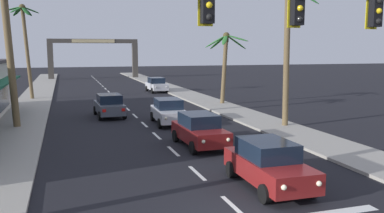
% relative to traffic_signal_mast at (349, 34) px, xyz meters
% --- Properties ---
extents(sidewalk_right, '(3.20, 110.00, 0.14)m').
position_rel_traffic_signal_mast_xyz_m(sidewalk_right, '(4.61, 20.28, -5.32)').
color(sidewalk_right, '#9E998E').
rests_on(sidewalk_right, ground).
extents(sidewalk_left, '(3.20, 110.00, 0.14)m').
position_rel_traffic_signal_mast_xyz_m(sidewalk_left, '(-10.99, 20.28, -5.32)').
color(sidewalk_left, '#9E998E').
rests_on(sidewalk_left, ground).
extents(lane_markings, '(4.28, 88.18, 0.01)m').
position_rel_traffic_signal_mast_xyz_m(lane_markings, '(-2.78, 20.58, -5.39)').
color(lane_markings, silver).
rests_on(lane_markings, ground).
extents(traffic_signal_mast, '(10.83, 0.41, 7.39)m').
position_rel_traffic_signal_mast_xyz_m(traffic_signal_mast, '(0.00, 0.00, 0.00)').
color(traffic_signal_mast, '#2D2D33').
rests_on(traffic_signal_mast, ground).
extents(sedan_lead_at_stop_bar, '(1.97, 4.46, 1.68)m').
position_rel_traffic_signal_mast_xyz_m(sedan_lead_at_stop_bar, '(-1.25, 2.47, -4.54)').
color(sedan_lead_at_stop_bar, maroon).
rests_on(sedan_lead_at_stop_bar, ground).
extents(sedan_third_in_queue, '(2.05, 4.49, 1.68)m').
position_rel_traffic_signal_mast_xyz_m(sedan_third_in_queue, '(-1.63, 9.12, -4.54)').
color(sedan_third_in_queue, maroon).
rests_on(sedan_third_in_queue, ground).
extents(sedan_fifth_in_queue, '(2.10, 4.51, 1.68)m').
position_rel_traffic_signal_mast_xyz_m(sedan_fifth_in_queue, '(-1.58, 15.78, -4.54)').
color(sedan_fifth_in_queue, silver).
rests_on(sedan_fifth_in_queue, ground).
extents(sedan_oncoming_far, '(2.09, 4.51, 1.68)m').
position_rel_traffic_signal_mast_xyz_m(sedan_oncoming_far, '(-5.05, 19.91, -4.54)').
color(sedan_oncoming_far, '#4C515B').
rests_on(sedan_oncoming_far, ground).
extents(sedan_parked_nearest_kerb, '(2.05, 4.49, 1.68)m').
position_rel_traffic_signal_mast_xyz_m(sedan_parked_nearest_kerb, '(2.16, 36.34, -4.54)').
color(sedan_parked_nearest_kerb, silver).
rests_on(sedan_parked_nearest_kerb, ground).
extents(palm_left_second, '(3.50, 3.53, 9.58)m').
position_rel_traffic_signal_mast_xyz_m(palm_left_second, '(-11.33, 17.07, 0.92)').
color(palm_left_second, brown).
rests_on(palm_left_second, ground).
extents(palm_left_third, '(3.16, 2.71, 9.25)m').
position_rel_traffic_signal_mast_xyz_m(palm_left_third, '(-11.57, 32.64, 0.86)').
color(palm_left_third, brown).
rests_on(palm_left_third, ground).
extents(palm_right_second, '(4.59, 4.25, 9.10)m').
position_rel_traffic_signal_mast_xyz_m(palm_right_second, '(5.17, 12.39, 0.88)').
color(palm_right_second, brown).
rests_on(palm_right_second, ground).
extents(palm_right_third, '(3.81, 3.86, 6.45)m').
position_rel_traffic_signal_mast_xyz_m(palm_right_third, '(5.66, 23.71, -0.85)').
color(palm_right_third, brown).
rests_on(palm_right_third, ground).
extents(town_gateway_arch, '(14.88, 0.90, 6.71)m').
position_rel_traffic_signal_mast_xyz_m(town_gateway_arch, '(-3.19, 61.02, -1.04)').
color(town_gateway_arch, '#423D38').
rests_on(town_gateway_arch, ground).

